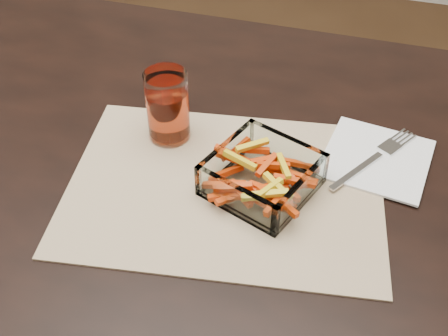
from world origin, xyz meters
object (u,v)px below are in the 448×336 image
at_px(glass_bowl, 262,177).
at_px(tumbler, 168,108).
at_px(fork, 376,157).
at_px(dining_table, 161,196).

xyz_separation_m(glass_bowl, tumbler, (-0.17, 0.07, 0.03)).
bearing_deg(glass_bowl, fork, 35.29).
xyz_separation_m(tumbler, fork, (0.32, 0.03, -0.05)).
height_order(tumbler, fork, tumbler).
distance_m(glass_bowl, tumbler, 0.19).
relative_size(tumbler, fork, 0.67).
xyz_separation_m(dining_table, fork, (0.32, 0.08, 0.10)).
bearing_deg(fork, dining_table, -133.54).
distance_m(tumbler, fork, 0.32).
bearing_deg(glass_bowl, tumbler, 156.48).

